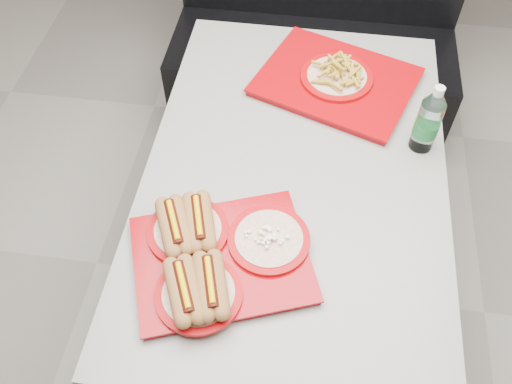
# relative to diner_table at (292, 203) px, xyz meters

# --- Properties ---
(ground) EXTENTS (6.00, 6.00, 0.00)m
(ground) POSITION_rel_diner_table_xyz_m (0.00, 0.00, -0.58)
(ground) COLOR gray
(ground) RESTS_ON ground
(diner_table) EXTENTS (0.92, 1.42, 0.75)m
(diner_table) POSITION_rel_diner_table_xyz_m (0.00, 0.00, 0.00)
(diner_table) COLOR black
(diner_table) RESTS_ON ground
(booth_bench) EXTENTS (1.30, 0.57, 1.35)m
(booth_bench) POSITION_rel_diner_table_xyz_m (0.00, 1.09, -0.18)
(booth_bench) COLOR black
(booth_bench) RESTS_ON ground
(tray_near) EXTENTS (0.55, 0.49, 0.10)m
(tray_near) POSITION_rel_diner_table_xyz_m (-0.18, -0.34, 0.20)
(tray_near) COLOR #9B0409
(tray_near) RESTS_ON diner_table
(tray_far) EXTENTS (0.61, 0.54, 0.10)m
(tray_far) POSITION_rel_diner_table_xyz_m (0.10, 0.40, 0.19)
(tray_far) COLOR #9B0409
(tray_far) RESTS_ON diner_table
(water_bottle) EXTENTS (0.07, 0.07, 0.24)m
(water_bottle) POSITION_rel_diner_table_xyz_m (0.37, 0.16, 0.27)
(water_bottle) COLOR silver
(water_bottle) RESTS_ON diner_table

